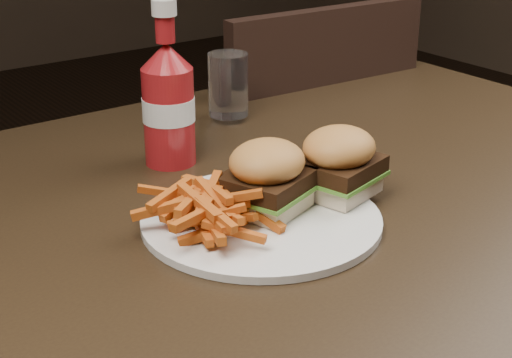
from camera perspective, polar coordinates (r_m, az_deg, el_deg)
dining_table at (r=0.95m, az=1.00°, el=-1.87°), size 1.20×0.80×0.04m
chair_far at (r=1.64m, az=0.63°, el=-2.21°), size 0.44×0.44×0.04m
plate at (r=0.86m, az=0.39°, el=-2.97°), size 0.26×0.26×0.01m
sandwich_half_a at (r=0.87m, az=0.80°, el=-1.59°), size 0.10×0.10×0.02m
sandwich_half_b at (r=0.91m, az=5.95°, el=-0.43°), size 0.10×0.09×0.02m
fries_pile at (r=0.83m, az=-2.81°, el=-2.02°), size 0.15×0.15×0.05m
ketchup_bottle at (r=1.01m, az=-6.34°, el=4.37°), size 0.08×0.08×0.13m
tumbler at (r=1.17m, az=-2.04°, el=6.88°), size 0.06×0.06×0.09m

